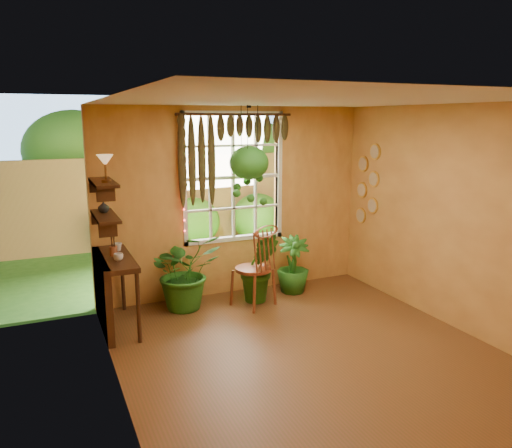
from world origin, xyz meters
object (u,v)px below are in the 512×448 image
Objects in this scene: potted_plant_left at (185,271)px; potted_plant_mid at (259,267)px; hanging_basket at (249,166)px; windsor_chair at (255,279)px; counter_ledge at (107,285)px.

potted_plant_left is 1.06× the size of potted_plant_mid.
hanging_basket is at bearing 117.68° from potted_plant_mid.
windsor_chair is at bearing -18.10° from potted_plant_left.
hanging_basket is at bearing 7.83° from counter_ledge.
potted_plant_left is 1.65m from hanging_basket.
potted_plant_left is (-0.89, 0.29, 0.14)m from windsor_chair.
hanging_basket is (0.93, 0.00, 1.36)m from potted_plant_left.
potted_plant_left is at bearing 170.84° from potted_plant_mid.
counter_ledge is 1.09m from potted_plant_left.
hanging_basket reaches higher than counter_ledge.
windsor_chair is at bearing -0.55° from counter_ledge.
potted_plant_mid is at bearing 21.10° from windsor_chair.
windsor_chair is 1.54m from hanging_basket.
windsor_chair is 0.97× the size of hanging_basket.
counter_ledge is 1.95m from windsor_chair.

